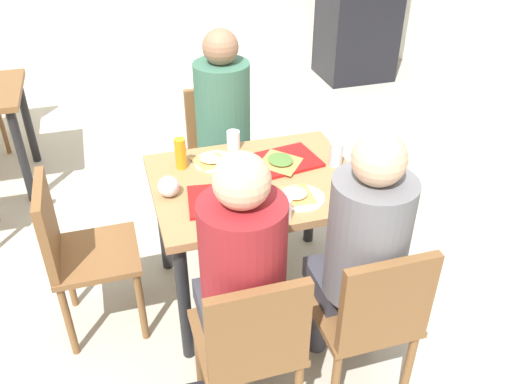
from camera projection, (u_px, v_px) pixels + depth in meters
name	position (u px, v px, depth m)	size (l,w,h in m)	color
ground_plane	(256.00, 291.00, 3.01)	(10.00, 10.00, 0.02)	#B2AD9E
main_table	(256.00, 198.00, 2.67)	(1.00, 0.79, 0.73)	#9E7247
chair_near_left	(251.00, 342.00, 2.05)	(0.40, 0.40, 0.86)	brown
chair_near_right	(371.00, 315.00, 2.17)	(0.40, 0.40, 0.86)	brown
chair_far_side	(220.00, 146.00, 3.36)	(0.40, 0.40, 0.86)	brown
chair_left_end	(76.00, 248.00, 2.52)	(0.40, 0.40, 0.86)	brown
person_in_red	(241.00, 270.00, 2.02)	(0.32, 0.42, 1.27)	#383842
person_in_brown_jacket	(362.00, 246.00, 2.14)	(0.32, 0.42, 1.27)	#383842
person_far_side	(225.00, 120.00, 3.11)	(0.32, 0.42, 1.27)	#383842
tray_red_near	(228.00, 199.00, 2.45)	(0.36, 0.26, 0.02)	#B21414
tray_red_far	(282.00, 161.00, 2.74)	(0.36, 0.26, 0.02)	#B21414
paper_plate_center	(216.00, 162.00, 2.75)	(0.22, 0.22, 0.01)	white
paper_plate_near_edge	(301.00, 198.00, 2.47)	(0.22, 0.22, 0.01)	white
pizza_slice_a	(233.00, 197.00, 2.44)	(0.24, 0.24, 0.02)	#C68C47
pizza_slice_b	(280.00, 161.00, 2.72)	(0.18, 0.21, 0.02)	#C68C47
pizza_slice_c	(211.00, 160.00, 2.74)	(0.23, 0.22, 0.02)	#C68C47
pizza_slice_d	(294.00, 194.00, 2.47)	(0.25, 0.25, 0.02)	#C68C47
plastic_cup_a	(233.00, 140.00, 2.85)	(0.07, 0.07, 0.10)	white
plastic_cup_b	(284.00, 208.00, 2.32)	(0.07, 0.07, 0.10)	white
soda_can	(336.00, 154.00, 2.70)	(0.07, 0.07, 0.12)	#B7BCC6
condiment_bottle	(181.00, 153.00, 2.67)	(0.06, 0.06, 0.16)	orange
foil_bundle	(168.00, 186.00, 2.47)	(0.10, 0.10, 0.10)	silver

